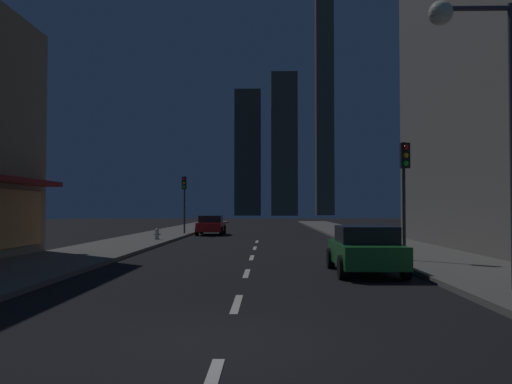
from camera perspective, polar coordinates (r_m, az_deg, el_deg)
name	(u,v)px	position (r m, az deg, el deg)	size (l,w,h in m)	color
ground_plane	(259,236)	(40.04, 0.33, -4.66)	(78.00, 136.00, 0.10)	black
sidewalk_right	(354,234)	(40.53, 10.31, -4.42)	(4.00, 76.00, 0.15)	#605E59
sidewalk_left	(165,234)	(40.75, -9.59, -4.41)	(4.00, 76.00, 0.15)	#605E59
lane_marking_center	(250,265)	(19.09, -0.69, -7.68)	(0.16, 28.20, 0.01)	silver
skyscraper_distant_tall	(248,153)	(152.43, -0.86, 4.14)	(7.29, 6.38, 35.27)	#3C392D
skyscraper_distant_mid	(284,144)	(149.53, 3.01, 5.07)	(7.19, 5.29, 39.47)	#464234
skyscraper_distant_short	(324,90)	(163.11, 7.24, 10.67)	(5.16, 5.38, 74.05)	brown
car_parked_near	(365,249)	(16.76, 11.48, -5.96)	(1.98, 4.24, 1.45)	#1E722D
car_parked_far	(211,225)	(40.46, -4.78, -3.50)	(1.98, 4.24, 1.45)	#B21919
fire_hydrant_far_left	(157,234)	(32.37, -10.44, -4.42)	(0.42, 0.30, 0.65)	#B2B2B2
traffic_light_near_right	(405,174)	(19.81, 15.45, 1.82)	(0.32, 0.48, 4.20)	#2D2D2D
traffic_light_far_left	(184,192)	(39.91, -7.60, 0.00)	(0.32, 0.48, 4.20)	#2D2D2D
street_lamp_right	(476,73)	(13.50, 22.24, 11.60)	(1.96, 0.56, 6.58)	#38383D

